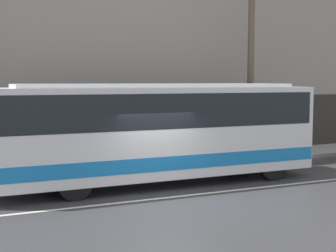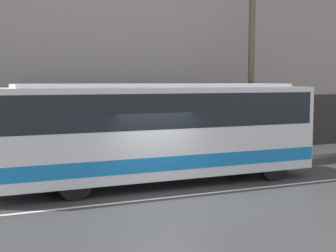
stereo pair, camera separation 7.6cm
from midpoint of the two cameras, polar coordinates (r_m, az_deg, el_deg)
The scene contains 7 objects.
ground_plane at distance 14.14m, azimuth -0.49°, elevation -8.75°, with size 60.00×60.00×0.00m, color #38383A.
sidewalk at distance 19.01m, azimuth -6.88°, elevation -4.87°, with size 60.00×2.63×0.16m.
building_facade at distance 20.37m, azimuth -8.33°, elevation 14.64°, with size 60.00×0.35×13.92m.
lane_stripe at distance 14.14m, azimuth -0.49°, elevation -8.74°, with size 54.00×0.14×0.01m.
transit_bus at distance 15.79m, azimuth -1.27°, elevation -0.22°, with size 11.03×2.52×3.39m.
utility_pole_near at distance 20.95m, azimuth 9.93°, elevation 6.49°, with size 0.29×0.29×7.45m.
pedestrian_waiting at distance 18.72m, azimuth -17.35°, elevation -2.56°, with size 0.36×0.36×1.68m.
Camera 1 is at (-5.46, -12.57, 3.46)m, focal length 50.00 mm.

